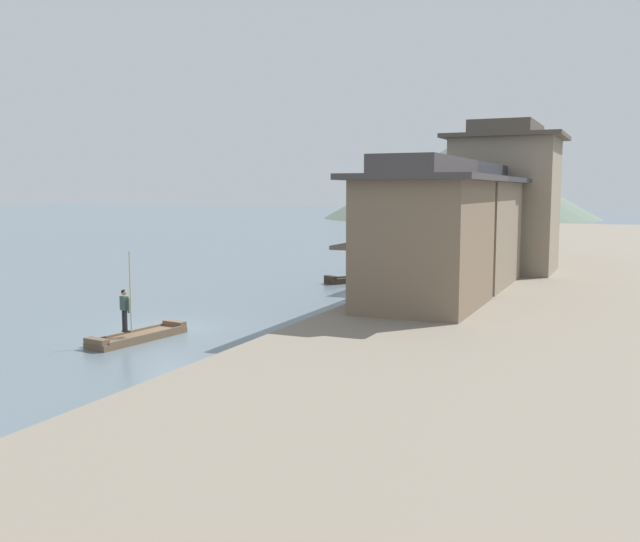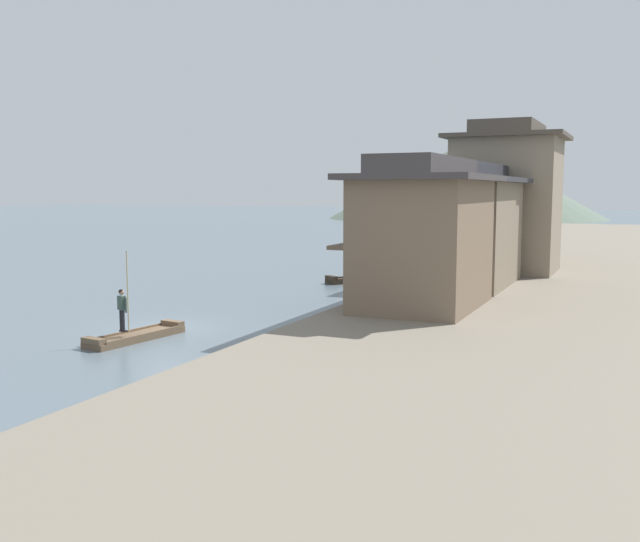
# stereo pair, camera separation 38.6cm
# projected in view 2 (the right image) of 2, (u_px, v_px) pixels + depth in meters

# --- Properties ---
(ground_plane) EXTENTS (400.00, 400.00, 0.00)m
(ground_plane) POSITION_uv_depth(u_px,v_px,m) (168.00, 328.00, 29.05)
(ground_plane) COLOR slate
(riverbank_right) EXTENTS (18.00, 110.00, 0.87)m
(riverbank_right) POSITION_uv_depth(u_px,v_px,m) (603.00, 265.00, 49.76)
(riverbank_right) COLOR slate
(riverbank_right) RESTS_ON ground
(boat_foreground_poled) EXTENTS (1.63, 4.42, 0.43)m
(boat_foreground_poled) POSITION_uv_depth(u_px,v_px,m) (136.00, 336.00, 26.80)
(boat_foreground_poled) COLOR brown
(boat_foreground_poled) RESTS_ON ground
(boatman_person) EXTENTS (0.55, 0.35, 3.04)m
(boatman_person) POSITION_uv_depth(u_px,v_px,m) (122.00, 305.00, 26.10)
(boatman_person) COLOR black
(boatman_person) RESTS_ON boat_foreground_poled
(boat_moored_nearest) EXTENTS (1.64, 3.74, 0.73)m
(boat_moored_nearest) POSITION_uv_depth(u_px,v_px,m) (454.00, 258.00, 56.59)
(boat_moored_nearest) COLOR brown
(boat_moored_nearest) RESTS_ON ground
(boat_moored_second) EXTENTS (3.88, 5.31, 0.76)m
(boat_moored_second) POSITION_uv_depth(u_px,v_px,m) (367.00, 277.00, 44.17)
(boat_moored_second) COLOR #33281E
(boat_moored_second) RESTS_ON ground
(boat_moored_third) EXTENTS (1.88, 4.81, 0.72)m
(boat_moored_third) POSITION_uv_depth(u_px,v_px,m) (424.00, 248.00, 66.73)
(boat_moored_third) COLOR brown
(boat_moored_third) RESTS_ON ground
(boat_moored_far) EXTENTS (5.66, 2.85, 0.50)m
(boat_moored_far) POSITION_uv_depth(u_px,v_px,m) (460.00, 240.00, 78.57)
(boat_moored_far) COLOR brown
(boat_moored_far) RESTS_ON ground
(boat_midriver_drifting) EXTENTS (3.58, 2.69, 0.78)m
(boat_midriver_drifting) POSITION_uv_depth(u_px,v_px,m) (401.00, 252.00, 61.38)
(boat_midriver_drifting) COLOR #33281E
(boat_midriver_drifting) RESTS_ON ground
(boat_midriver_upstream) EXTENTS (1.26, 4.81, 0.57)m
(boat_midriver_upstream) POSITION_uv_depth(u_px,v_px,m) (480.00, 252.00, 63.26)
(boat_midriver_upstream) COLOR #33281E
(boat_midriver_upstream) RESTS_ON ground
(boat_upstream_distant) EXTENTS (4.03, 4.45, 0.35)m
(boat_upstream_distant) POSITION_uv_depth(u_px,v_px,m) (421.00, 237.00, 84.24)
(boat_upstream_distant) COLOR #232326
(boat_upstream_distant) RESTS_ON ground
(boat_crossing_west) EXTENTS (1.96, 4.66, 0.51)m
(boat_crossing_west) POSITION_uv_depth(u_px,v_px,m) (501.00, 246.00, 70.45)
(boat_crossing_west) COLOR #33281E
(boat_crossing_west) RESTS_ON ground
(house_waterfront_nearest) EXTENTS (5.54, 7.51, 6.14)m
(house_waterfront_nearest) POSITION_uv_depth(u_px,v_px,m) (423.00, 235.00, 28.89)
(house_waterfront_nearest) COLOR #75604C
(house_waterfront_nearest) RESTS_ON riverbank_right
(house_waterfront_second) EXTENTS (5.52, 8.36, 6.14)m
(house_waterfront_second) POSITION_uv_depth(u_px,v_px,m) (466.00, 226.00, 35.84)
(house_waterfront_second) COLOR #7F705B
(house_waterfront_second) RESTS_ON riverbank_right
(house_waterfront_tall) EXTENTS (6.97, 6.17, 8.74)m
(house_waterfront_tall) POSITION_uv_depth(u_px,v_px,m) (506.00, 199.00, 41.73)
(house_waterfront_tall) COLOR gray
(house_waterfront_tall) RESTS_ON riverbank_right
(house_waterfront_narrow) EXTENTS (5.74, 6.57, 6.14)m
(house_waterfront_narrow) POSITION_uv_depth(u_px,v_px,m) (515.00, 217.00, 48.50)
(house_waterfront_narrow) COLOR gray
(house_waterfront_narrow) RESTS_ON riverbank_right
(hill_far_west) EXTENTS (55.19, 55.19, 15.55)m
(hill_far_west) POSITION_uv_depth(u_px,v_px,m) (465.00, 180.00, 142.38)
(hill_far_west) COLOR #5B6B5B
(hill_far_west) RESTS_ON ground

